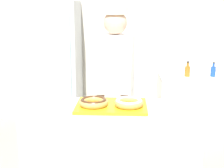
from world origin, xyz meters
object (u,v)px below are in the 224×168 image
baker_person (115,90)px  beverage_fridge (56,68)px  serving_tray (111,106)px  brownie_back_right (124,98)px  chest_freezer (191,104)px  donut_chocolate_glaze (94,102)px  donut_light_glaze (129,102)px  bottle_blue (213,71)px  bottle_amber (187,71)px  brownie_back_left (100,98)px

baker_person → beverage_fridge: (-0.88, 1.21, -0.01)m
serving_tray → beverage_fridge: (-0.87, 1.75, -0.01)m
baker_person → brownie_back_right: bearing=-75.6°
baker_person → chest_freezer: 1.68m
donut_chocolate_glaze → serving_tray: bearing=14.1°
donut_light_glaze → bottle_blue: 2.12m
donut_light_glaze → serving_tray: bearing=165.9°
donut_chocolate_glaze → chest_freezer: bearing=56.3°
donut_light_glaze → bottle_amber: 1.94m
donut_light_glaze → baker_person: baker_person is taller
beverage_fridge → bottle_amber: 1.83m
serving_tray → brownie_back_right: bearing=54.2°
brownie_back_left → bottle_blue: bottle_blue is taller
brownie_back_left → baker_person: bearing=73.1°
brownie_back_right → baker_person: baker_person is taller
bottle_blue → bottle_amber: bearing=-178.6°
serving_tray → donut_light_glaze: 0.16m
serving_tray → donut_light_glaze: bearing=-14.1°
brownie_back_left → bottle_amber: bearing=55.9°
donut_light_glaze → bottle_blue: (1.16, 1.77, -0.08)m
donut_chocolate_glaze → chest_freezer: donut_chocolate_glaze is taller
donut_chocolate_glaze → baker_person: baker_person is taller
donut_light_glaze → donut_chocolate_glaze: bearing=180.0°
serving_tray → baker_person: bearing=89.0°
brownie_back_right → bottle_amber: 1.79m
baker_person → beverage_fridge: bearing=126.0°
beverage_fridge → bottle_blue: 2.18m
donut_light_glaze → bottle_blue: bottle_blue is taller
serving_tray → donut_chocolate_glaze: 0.16m
donut_light_glaze → bottle_blue: size_ratio=1.24×
brownie_back_left → bottle_amber: bottle_amber is taller
serving_tray → bottle_blue: (1.31, 1.73, -0.04)m
brownie_back_right → bottle_blue: size_ratio=0.36×
chest_freezer → baker_person: bearing=-130.4°
serving_tray → brownie_back_left: (-0.11, 0.15, 0.03)m
brownie_back_right → baker_person: (-0.10, 0.39, -0.03)m
brownie_back_right → bottle_amber: size_ratio=0.34×
baker_person → bottle_amber: 1.52m
baker_person → bottle_blue: bearing=42.6°
serving_tray → brownie_back_right: size_ratio=8.42×
donut_light_glaze → baker_person: bearing=103.6°
baker_person → beverage_fridge: 1.50m
donut_light_glaze → brownie_back_right: size_ratio=3.45×
serving_tray → chest_freezer: bearing=59.2°
chest_freezer → donut_chocolate_glaze: bearing=-123.7°
serving_tray → brownie_back_left: size_ratio=8.42×
serving_tray → baker_person: (0.01, 0.54, -0.00)m
beverage_fridge → brownie_back_left: bearing=-64.5°
donut_chocolate_glaze → bottle_amber: 2.08m
donut_light_glaze → beverage_fridge: (-1.02, 1.78, -0.06)m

